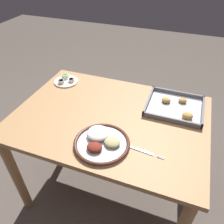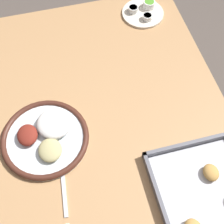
# 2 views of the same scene
# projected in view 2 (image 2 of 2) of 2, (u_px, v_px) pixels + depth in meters

# --- Properties ---
(ground_plane) EXTENTS (8.00, 8.00, 0.00)m
(ground_plane) POSITION_uv_depth(u_px,v_px,m) (111.00, 180.00, 1.75)
(ground_plane) COLOR #564C44
(dining_table) EXTENTS (1.16, 0.83, 0.75)m
(dining_table) POSITION_uv_depth(u_px,v_px,m) (111.00, 128.00, 1.20)
(dining_table) COLOR #AD7F51
(dining_table) RESTS_ON ground_plane
(dinner_plate) EXTENTS (0.30, 0.30, 0.05)m
(dinner_plate) POSITION_uv_depth(u_px,v_px,m) (46.00, 136.00, 1.04)
(dinner_plate) COLOR silver
(dinner_plate) RESTS_ON dining_table
(fork) EXTENTS (0.22, 0.03, 0.00)m
(fork) POSITION_uv_depth(u_px,v_px,m) (65.00, 195.00, 0.95)
(fork) COLOR silver
(fork) RESTS_ON dining_table
(saucer_plate) EXTENTS (0.18, 0.18, 0.04)m
(saucer_plate) POSITION_uv_depth(u_px,v_px,m) (143.00, 12.00, 1.34)
(saucer_plate) COLOR beige
(saucer_plate) RESTS_ON dining_table
(baking_tray) EXTENTS (0.35, 0.31, 0.04)m
(baking_tray) POSITION_uv_depth(u_px,v_px,m) (208.00, 196.00, 0.94)
(baking_tray) COLOR #595960
(baking_tray) RESTS_ON dining_table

